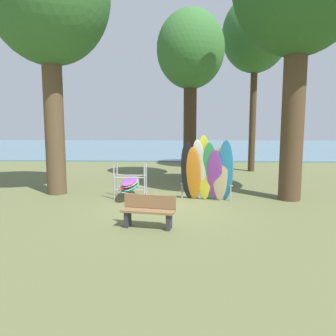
{
  "coord_description": "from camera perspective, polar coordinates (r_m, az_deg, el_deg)",
  "views": [
    {
      "loc": [
        0.43,
        -10.38,
        2.63
      ],
      "look_at": [
        -0.01,
        1.51,
        1.1
      ],
      "focal_mm": 34.64,
      "sensor_mm": 36.0,
      "label": 1
    }
  ],
  "objects": [
    {
      "name": "lake_water",
      "position": [
        42.04,
        1.53,
        3.8
      ],
      "size": [
        80.0,
        36.0,
        0.1
      ],
      "primitive_type": "cube",
      "color": "slate",
      "rests_on": "ground"
    },
    {
      "name": "tree_far_left_back",
      "position": [
        16.45,
        3.99,
        19.5
      ],
      "size": [
        3.24,
        3.24,
        8.16
      ],
      "color": "#42301E",
      "rests_on": "ground"
    },
    {
      "name": "tree_mid_behind",
      "position": [
        20.32,
        15.13,
        21.64
      ],
      "size": [
        3.74,
        3.74,
        9.96
      ],
      "color": "#42301E",
      "rests_on": "ground"
    },
    {
      "name": "park_bench",
      "position": [
        8.54,
        -3.42,
        -7.46
      ],
      "size": [
        1.45,
        0.67,
        0.85
      ],
      "color": "#2D2D33",
      "rests_on": "ground"
    },
    {
      "name": "leaning_board_pile",
      "position": [
        11.45,
        6.81,
        -0.69
      ],
      "size": [
        1.91,
        0.97,
        2.33
      ],
      "color": "black",
      "rests_on": "ground"
    },
    {
      "name": "ground_plane",
      "position": [
        10.72,
        -0.24,
        -6.87
      ],
      "size": [
        80.0,
        80.0,
        0.0
      ],
      "primitive_type": "plane",
      "color": "#60663D"
    },
    {
      "name": "board_storage_rack",
      "position": [
        12.07,
        -6.66,
        -2.78
      ],
      "size": [
        1.15,
        2.13,
        1.25
      ],
      "color": "#9EA0A5",
      "rests_on": "ground"
    }
  ]
}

